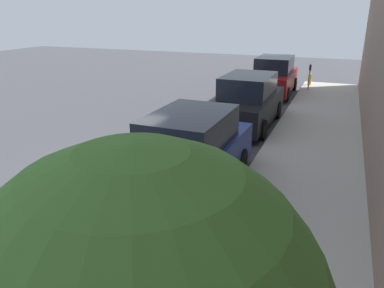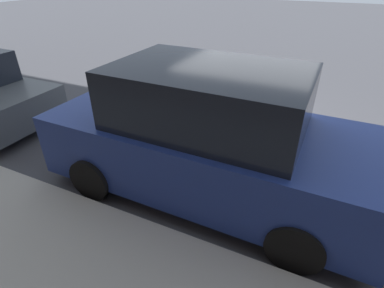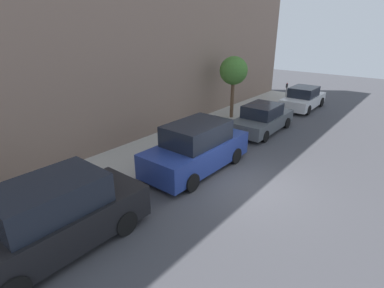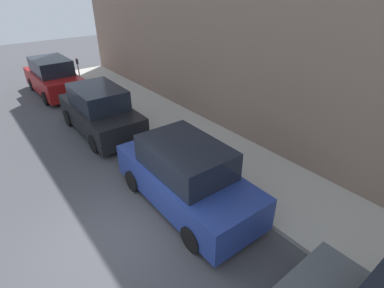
{
  "view_description": "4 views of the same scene",
  "coord_description": "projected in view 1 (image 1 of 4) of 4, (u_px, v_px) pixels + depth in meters",
  "views": [
    {
      "loc": [
        5.62,
        -7.9,
        4.29
      ],
      "look_at": [
        2.2,
        0.59,
        1.0
      ],
      "focal_mm": 35.0,
      "sensor_mm": 36.0,
      "label": 1
    },
    {
      "loc": [
        5.91,
        1.48,
        3.1
      ],
      "look_at": [
        2.72,
        -0.03,
        1.0
      ],
      "focal_mm": 28.0,
      "sensor_mm": 36.0,
      "label": 2
    },
    {
      "loc": [
        -4.42,
        8.81,
        5.52
      ],
      "look_at": [
        2.67,
        -0.03,
        1.0
      ],
      "focal_mm": 28.0,
      "sensor_mm": 36.0,
      "label": 3
    },
    {
      "loc": [
        -1.77,
        -5.54,
        5.87
      ],
      "look_at": [
        3.57,
        1.33,
        1.0
      ],
      "focal_mm": 28.0,
      "sensor_mm": 36.0,
      "label": 4
    }
  ],
  "objects": [
    {
      "name": "sidewalk",
      "position": [
        296.0,
        206.0,
        8.54
      ],
      "size": [
        3.01,
        32.0,
        0.15
      ],
      "color": "#B2ADA3",
      "rests_on": "ground_plane"
    },
    {
      "name": "parked_suv_fifth",
      "position": [
        274.0,
        77.0,
        19.94
      ],
      "size": [
        2.08,
        4.84,
        1.98
      ],
      "color": "maroon",
      "rests_on": "ground_plane"
    },
    {
      "name": "parked_suv_third",
      "position": [
        190.0,
        154.0,
        9.23
      ],
      "size": [
        2.08,
        4.82,
        1.98
      ],
      "color": "navy",
      "rests_on": "ground_plane"
    },
    {
      "name": "parking_meter_far",
      "position": [
        310.0,
        74.0,
        20.12
      ],
      "size": [
        0.11,
        0.15,
        1.42
      ],
      "color": "#ADADB2",
      "rests_on": "sidewalk"
    },
    {
      "name": "fire_hydrant",
      "position": [
        310.0,
        79.0,
        21.79
      ],
      "size": [
        0.2,
        0.2,
        0.69
      ],
      "color": "gold",
      "rests_on": "sidewalk"
    },
    {
      "name": "ground_plane",
      "position": [
        110.0,
        175.0,
        10.32
      ],
      "size": [
        60.0,
        60.0,
        0.0
      ],
      "primitive_type": "plane",
      "color": "#424247"
    },
    {
      "name": "parked_suv_fourth",
      "position": [
        247.0,
        102.0,
        14.45
      ],
      "size": [
        2.08,
        4.82,
        1.98
      ],
      "color": "black",
      "rests_on": "ground_plane"
    }
  ]
}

